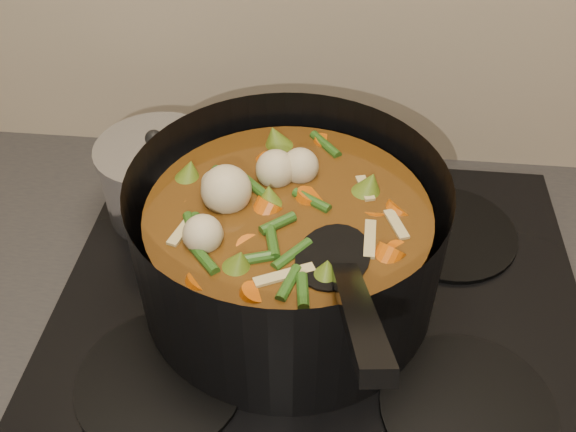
# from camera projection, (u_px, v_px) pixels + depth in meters

# --- Properties ---
(stovetop) EXTENTS (0.62, 0.54, 0.03)m
(stovetop) POSITION_uv_depth(u_px,v_px,m) (319.00, 304.00, 0.77)
(stovetop) COLOR black
(stovetop) RESTS_ON counter
(stockpot) EXTENTS (0.37, 0.47, 0.25)m
(stockpot) POSITION_uv_depth(u_px,v_px,m) (288.00, 243.00, 0.72)
(stockpot) COLOR black
(stockpot) RESTS_ON stovetop
(saucepan) EXTENTS (0.16, 0.16, 0.13)m
(saucepan) POSITION_uv_depth(u_px,v_px,m) (161.00, 178.00, 0.85)
(saucepan) COLOR silver
(saucepan) RESTS_ON stovetop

